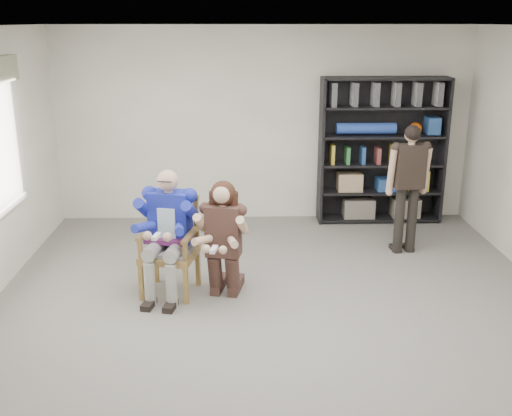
{
  "coord_description": "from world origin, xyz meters",
  "views": [
    {
      "loc": [
        -0.38,
        -5.13,
        2.85
      ],
      "look_at": [
        -0.2,
        0.6,
        1.05
      ],
      "focal_mm": 42.0,
      "sensor_mm": 36.0,
      "label": 1
    }
  ],
  "objects_px": {
    "seated_man": "(168,233)",
    "standing_man": "(408,190)",
    "armchair": "(169,247)",
    "kneeling_woman": "(223,242)",
    "bookshelf": "(382,151)"
  },
  "relations": [
    {
      "from": "seated_man",
      "to": "standing_man",
      "type": "xyz_separation_m",
      "value": [
        2.87,
        1.12,
        0.13
      ]
    },
    {
      "from": "armchair",
      "to": "kneeling_woman",
      "type": "distance_m",
      "value": 0.6
    },
    {
      "from": "bookshelf",
      "to": "standing_man",
      "type": "relative_size",
      "value": 1.27
    },
    {
      "from": "armchair",
      "to": "standing_man",
      "type": "xyz_separation_m",
      "value": [
        2.87,
        1.12,
        0.29
      ]
    },
    {
      "from": "seated_man",
      "to": "standing_man",
      "type": "bearing_deg",
      "value": 33.48
    },
    {
      "from": "seated_man",
      "to": "kneeling_woman",
      "type": "xyz_separation_m",
      "value": [
        0.58,
        -0.12,
        -0.06
      ]
    },
    {
      "from": "bookshelf",
      "to": "kneeling_woman",
      "type": "bearing_deg",
      "value": -131.68
    },
    {
      "from": "bookshelf",
      "to": "armchair",
      "type": "bearing_deg",
      "value": -139.63
    },
    {
      "from": "standing_man",
      "to": "armchair",
      "type": "bearing_deg",
      "value": -166.7
    },
    {
      "from": "armchair",
      "to": "bookshelf",
      "type": "relative_size",
      "value": 0.51
    },
    {
      "from": "armchair",
      "to": "standing_man",
      "type": "bearing_deg",
      "value": 33.48
    },
    {
      "from": "armchair",
      "to": "bookshelf",
      "type": "distance_m",
      "value": 3.74
    },
    {
      "from": "bookshelf",
      "to": "seated_man",
      "type": "bearing_deg",
      "value": -139.63
    },
    {
      "from": "standing_man",
      "to": "seated_man",
      "type": "bearing_deg",
      "value": -166.7
    },
    {
      "from": "armchair",
      "to": "seated_man",
      "type": "xyz_separation_m",
      "value": [
        0.0,
        0.0,
        0.16
      ]
    }
  ]
}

